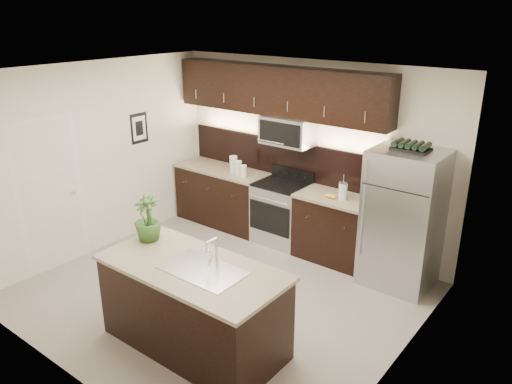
# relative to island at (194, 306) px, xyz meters

# --- Properties ---
(ground) EXTENTS (4.50, 4.50, 0.00)m
(ground) POSITION_rel_island_xyz_m (-0.47, 0.92, -0.47)
(ground) COLOR gray
(ground) RESTS_ON ground
(room_walls) EXTENTS (4.52, 4.02, 2.71)m
(room_walls) POSITION_rel_island_xyz_m (-0.58, 0.88, 1.22)
(room_walls) COLOR silver
(room_walls) RESTS_ON ground
(counter_run) EXTENTS (3.51, 0.65, 0.94)m
(counter_run) POSITION_rel_island_xyz_m (-0.92, 2.61, -0.00)
(counter_run) COLOR black
(counter_run) RESTS_ON ground
(upper_fixtures) EXTENTS (3.49, 0.40, 1.66)m
(upper_fixtures) POSITION_rel_island_xyz_m (-0.90, 2.75, 1.67)
(upper_fixtures) COLOR black
(upper_fixtures) RESTS_ON counter_run
(island) EXTENTS (1.96, 0.96, 0.94)m
(island) POSITION_rel_island_xyz_m (0.00, 0.00, 0.00)
(island) COLOR black
(island) RESTS_ON ground
(sink_faucet) EXTENTS (0.84, 0.50, 0.28)m
(sink_faucet) POSITION_rel_island_xyz_m (0.15, 0.01, 0.48)
(sink_faucet) COLOR silver
(sink_faucet) RESTS_ON island
(refrigerator) EXTENTS (0.86, 0.77, 1.77)m
(refrigerator) POSITION_rel_island_xyz_m (1.16, 2.55, 0.41)
(refrigerator) COLOR #B2B2B7
(refrigerator) RESTS_ON ground
(wine_rack) EXTENTS (0.44, 0.27, 0.10)m
(wine_rack) POSITION_rel_island_xyz_m (1.16, 2.55, 1.35)
(wine_rack) COLOR black
(wine_rack) RESTS_ON refrigerator
(plant) EXTENTS (0.32, 0.32, 0.53)m
(plant) POSITION_rel_island_xyz_m (-0.79, 0.14, 0.73)
(plant) COLOR #305421
(plant) RESTS_ON island
(canisters) EXTENTS (0.38, 0.20, 0.26)m
(canisters) POSITION_rel_island_xyz_m (-1.51, 2.52, 0.58)
(canisters) COLOR silver
(canisters) RESTS_ON counter_run
(french_press) EXTENTS (0.12, 0.12, 0.34)m
(french_press) POSITION_rel_island_xyz_m (0.30, 2.56, 0.60)
(french_press) COLOR silver
(french_press) RESTS_ON counter_run
(bananas) EXTENTS (0.17, 0.14, 0.05)m
(bananas) POSITION_rel_island_xyz_m (0.11, 2.53, 0.49)
(bananas) COLOR gold
(bananas) RESTS_ON counter_run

